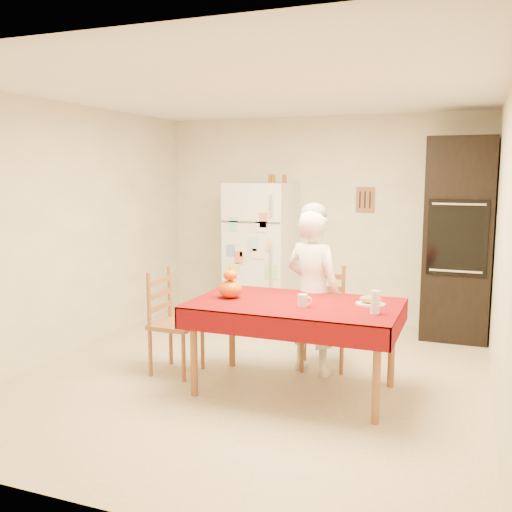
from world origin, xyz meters
The scene contains 17 objects.
floor centered at (0.00, 0.00, 0.00)m, with size 4.50×4.50×0.00m, color tan.
room_shell centered at (0.00, 0.00, 1.62)m, with size 4.02×4.52×2.51m.
refrigerator centered at (-0.65, 1.88, 0.85)m, with size 0.75×0.74×1.70m.
oven_cabinet centered at (1.63, 1.93, 1.10)m, with size 0.70×0.62×2.20m.
dining_table centered at (0.45, -0.23, 0.69)m, with size 1.70×1.00×0.76m.
chair_far centered at (0.50, 0.49, 0.51)m, with size 0.49×0.48×0.95m.
chair_left centered at (-0.76, -0.19, 0.51)m, with size 0.41×0.43×0.95m.
seated_woman centered at (0.46, 0.27, 0.75)m, with size 0.55×0.36×1.50m, color white.
coffee_mug centered at (0.55, -0.36, 0.81)m, with size 0.08×0.08×0.10m, color white.
pumpkin_lower centered at (-0.12, -0.27, 0.84)m, with size 0.20×0.20×0.15m, color #D54505.
pumpkin_upper centered at (-0.12, -0.27, 0.96)m, with size 0.12×0.12×0.09m, color red.
wine_glass centered at (1.12, -0.37, 0.85)m, with size 0.07×0.07×0.18m, color white.
bread_plate centered at (1.04, -0.12, 0.77)m, with size 0.24×0.24×0.02m, color white.
bread_loaf centered at (1.04, -0.12, 0.81)m, with size 0.18×0.10×0.06m, color tan.
spice_jar_left centered at (-0.55, 1.93, 1.75)m, with size 0.05×0.05×0.10m, color brown.
spice_jar_mid centered at (-0.51, 1.93, 1.75)m, with size 0.05×0.05×0.10m, color brown.
spice_jar_right centered at (-0.37, 1.93, 1.75)m, with size 0.05×0.05×0.10m, color brown.
Camera 1 is at (1.80, -4.63, 1.82)m, focal length 40.00 mm.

